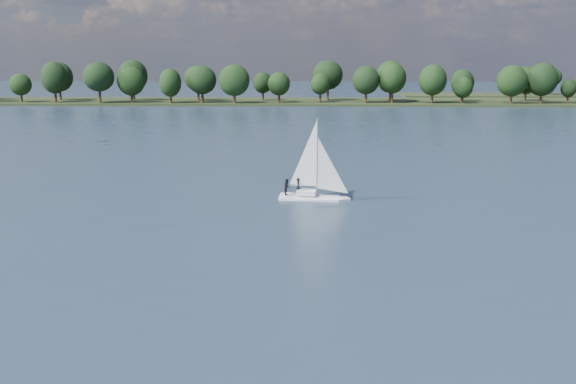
# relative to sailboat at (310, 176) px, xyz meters

# --- Properties ---
(ground) EXTENTS (700.00, 700.00, 0.00)m
(ground) POSITION_rel_sailboat_xyz_m (-11.24, 53.97, -2.63)
(ground) COLOR #233342
(ground) RESTS_ON ground
(far_shore) EXTENTS (660.00, 40.00, 1.50)m
(far_shore) POSITION_rel_sailboat_xyz_m (-11.24, 165.97, -2.63)
(far_shore) COLOR black
(far_shore) RESTS_ON ground
(sailboat) EXTENTS (7.33, 2.75, 9.42)m
(sailboat) POSITION_rel_sailboat_xyz_m (0.00, 0.00, 0.00)
(sailboat) COLOR white
(sailboat) RESTS_ON ground
(treeline) EXTENTS (562.56, 73.79, 17.31)m
(treeline) POSITION_rel_sailboat_xyz_m (-25.11, 161.97, 5.40)
(treeline) COLOR black
(treeline) RESTS_ON ground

